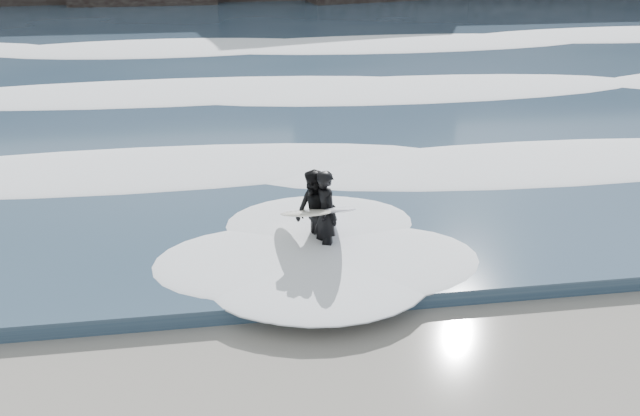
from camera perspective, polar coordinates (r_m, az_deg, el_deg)
The scene contains 6 objects.
sea at distance 34.86m, azimuth -4.32°, elevation 15.62°, with size 90.00×52.00×0.30m, color #2C4156.
foam_near at distance 15.50m, azimuth 0.97°, elevation 4.33°, with size 60.00×3.20×0.20m, color white.
foam_mid at distance 22.12m, azimuth -1.89°, elevation 10.80°, with size 60.00×4.00×0.24m, color white.
foam_far at distance 30.88m, azimuth -3.79°, elevation 14.96°, with size 60.00×4.80×0.30m, color white.
surfer_left at distance 11.59m, azimuth 0.19°, elevation -0.58°, with size 1.28×1.87×1.76m.
surfer_right at distance 11.66m, azimuth -0.24°, elevation -0.52°, with size 1.19×2.09×1.71m.
Camera 1 is at (-2.28, -5.30, 5.93)m, focal length 35.00 mm.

